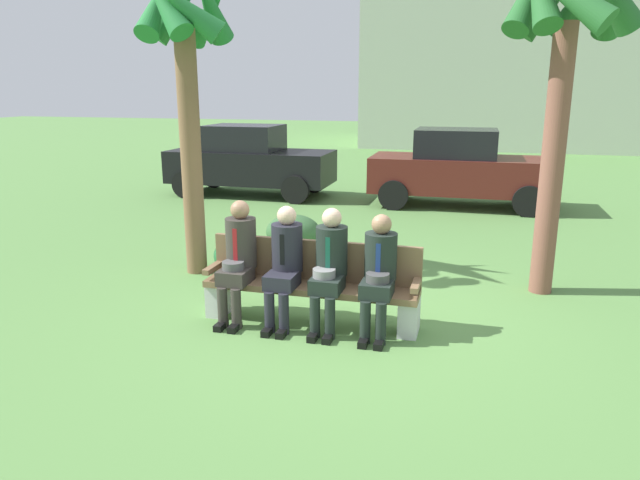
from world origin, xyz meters
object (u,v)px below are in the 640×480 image
at_px(seated_man_rightmost, 379,269).
at_px(parked_car_far, 460,168).
at_px(seated_man_centerright, 329,264).
at_px(building_backdrop, 525,41).
at_px(palm_tree_short, 567,18).
at_px(shrub_near_bench, 293,232).
at_px(park_bench, 312,284).
at_px(parked_car_near, 250,161).
at_px(palm_tree_tall, 186,49).
at_px(seated_man_centerleft, 285,260).
at_px(seated_man_leftmost, 238,255).
at_px(shrub_mid_lawn, 244,255).

distance_m(seated_man_rightmost, parked_car_far, 7.31).
distance_m(seated_man_centerright, building_backdrop, 23.36).
xyz_separation_m(seated_man_centerright, palm_tree_short, (2.32, 1.83, 2.57)).
bearing_deg(shrub_near_bench, seated_man_centerright, -65.37).
relative_size(park_bench, parked_car_near, 0.61).
xyz_separation_m(shrub_near_bench, parked_car_far, (2.44, 4.30, 0.56)).
distance_m(seated_man_rightmost, palm_tree_tall, 3.92).
xyz_separation_m(seated_man_centerleft, seated_man_centerright, (0.50, -0.01, -0.00)).
bearing_deg(seated_man_centerleft, park_bench, 25.77).
xyz_separation_m(park_bench, seated_man_leftmost, (-0.81, -0.13, 0.30)).
bearing_deg(shrub_mid_lawn, palm_tree_short, 4.54).
xyz_separation_m(parked_car_far, building_backdrop, (2.01, 15.56, 3.71)).
relative_size(seated_man_rightmost, building_backdrop, 0.09).
relative_size(seated_man_centerleft, seated_man_centerright, 1.00).
bearing_deg(parked_car_near, seated_man_centerleft, -65.37).
bearing_deg(shrub_mid_lawn, seated_man_rightmost, -35.41).
height_order(park_bench, seated_man_centerright, seated_man_centerright).
xyz_separation_m(shrub_near_bench, building_backdrop, (4.45, 19.86, 4.27)).
distance_m(palm_tree_tall, parked_car_far, 7.09).
bearing_deg(palm_tree_short, palm_tree_tall, -175.17).
relative_size(park_bench, palm_tree_short, 0.53).
distance_m(seated_man_centerright, palm_tree_tall, 3.55).
bearing_deg(shrub_near_bench, seated_man_rightmost, -57.54).
xyz_separation_m(seated_man_rightmost, palm_tree_short, (1.79, 1.83, 2.59)).
bearing_deg(parked_car_near, seated_man_centerright, -62.26).
bearing_deg(seated_man_centerleft, parked_car_near, 114.63).
xyz_separation_m(park_bench, palm_tree_tall, (-2.07, 1.31, 2.57)).
xyz_separation_m(seated_man_rightmost, parked_car_far, (0.54, 7.29, 0.13)).
relative_size(park_bench, palm_tree_tall, 0.58).
xyz_separation_m(seated_man_rightmost, palm_tree_tall, (-2.83, 1.44, 2.30)).
bearing_deg(seated_man_rightmost, park_bench, 169.71).
height_order(palm_tree_tall, shrub_near_bench, palm_tree_tall).
xyz_separation_m(seated_man_leftmost, parked_car_near, (-2.84, 7.37, 0.10)).
relative_size(parked_car_near, building_backdrop, 0.28).
bearing_deg(palm_tree_tall, seated_man_centerleft, -38.61).
relative_size(parked_car_far, building_backdrop, 0.28).
relative_size(seated_man_centerright, palm_tree_tall, 0.32).
distance_m(palm_tree_tall, building_backdrop, 22.12).
height_order(park_bench, seated_man_centerleft, seated_man_centerleft).
xyz_separation_m(seated_man_rightmost, parked_car_near, (-4.41, 7.37, 0.13)).
xyz_separation_m(seated_man_leftmost, shrub_near_bench, (-0.33, 2.98, -0.46)).
bearing_deg(seated_man_centerright, palm_tree_tall, 147.91).
height_order(palm_tree_short, building_backdrop, building_backdrop).
height_order(seated_man_rightmost, parked_car_far, parked_car_far).
relative_size(seated_man_centerleft, seated_man_rightmost, 1.03).
bearing_deg(park_bench, parked_car_near, 116.73).
relative_size(seated_man_centerleft, parked_car_near, 0.33).
distance_m(shrub_near_bench, parked_car_near, 5.09).
height_order(seated_man_centerleft, palm_tree_tall, palm_tree_tall).
bearing_deg(seated_man_centerright, palm_tree_short, 38.26).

